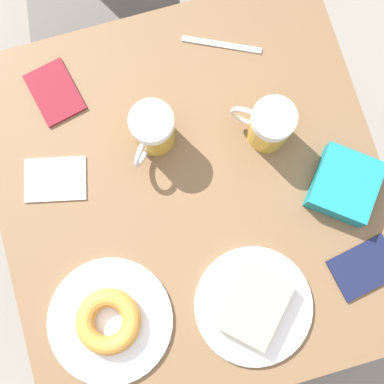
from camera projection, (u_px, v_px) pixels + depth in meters
The scene contains 11 objects.
ground_plane at pixel (192, 230), 1.78m from camera, with size 8.00×8.00×0.00m, color gray.
table at pixel (192, 199), 1.15m from camera, with size 0.78×0.81×0.71m.
plate_with_cake at pixel (254, 306), 1.02m from camera, with size 0.23×0.23×0.05m.
plate_with_donut at pixel (109, 321), 1.02m from camera, with size 0.24×0.24×0.05m.
beer_mug_left at pixel (152, 130), 1.04m from camera, with size 0.10×0.11×0.11m.
beer_mug_center at pixel (269, 125), 1.04m from camera, with size 0.11×0.10×0.11m.
napkin_folded at pixel (55, 179), 1.08m from camera, with size 0.14×0.12×0.00m.
fork at pixel (222, 45), 1.13m from camera, with size 0.16×0.08×0.00m.
passport_near_edge at pixel (55, 92), 1.11m from camera, with size 0.11×0.14×0.01m.
passport_far_edge at pixel (364, 268), 1.05m from camera, with size 0.14×0.11×0.01m.
blue_pouch at pixel (345, 185), 1.05m from camera, with size 0.17×0.18×0.05m.
Camera 1 is at (-0.05, -0.17, 1.77)m, focal length 50.00 mm.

